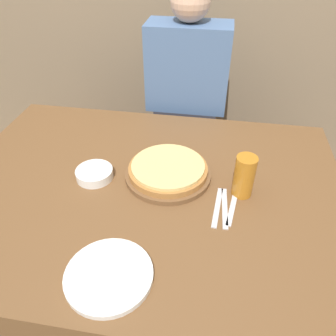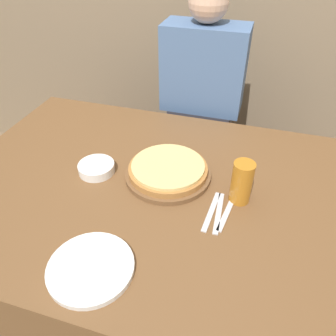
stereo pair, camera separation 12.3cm
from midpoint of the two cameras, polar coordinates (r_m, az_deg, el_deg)
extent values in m
plane|color=#756047|center=(1.80, -5.10, -21.39)|extent=(12.00, 12.00, 0.00)
cube|color=brown|center=(1.49, -5.91, -14.09)|extent=(1.47, 1.09, 0.74)
cylinder|color=brown|center=(1.25, -2.82, -1.19)|extent=(0.33, 0.33, 0.02)
cylinder|color=#A87038|center=(1.24, -2.85, -0.40)|extent=(0.30, 0.30, 0.02)
cylinder|color=#E0C175|center=(1.22, -2.87, 0.26)|extent=(0.28, 0.28, 0.01)
cylinder|color=#B7701E|center=(1.15, 10.17, -1.54)|extent=(0.07, 0.07, 0.16)
cylinder|color=white|center=(1.11, 10.56, 1.24)|extent=(0.07, 0.07, 0.02)
cylinder|color=white|center=(0.98, -14.01, -17.87)|extent=(0.25, 0.25, 0.02)
cylinder|color=white|center=(1.28, -15.38, -1.06)|extent=(0.14, 0.14, 0.04)
cube|color=silver|center=(1.13, 5.52, -6.93)|extent=(0.03, 0.19, 0.00)
cube|color=silver|center=(1.13, 6.78, -7.06)|extent=(0.03, 0.19, 0.00)
cube|color=silver|center=(1.13, 8.05, -7.19)|extent=(0.04, 0.17, 0.00)
cube|color=#33333D|center=(1.98, 1.10, 1.48)|extent=(0.32, 0.20, 0.72)
cube|color=#4C6B99|center=(1.71, 1.34, 17.11)|extent=(0.41, 0.20, 0.42)
sphere|color=#DBAD8E|center=(1.62, 1.52, 27.06)|extent=(0.18, 0.18, 0.18)
camera|label=1|loc=(0.06, -92.86, -2.24)|focal=35.00mm
camera|label=2|loc=(0.06, 87.14, 2.24)|focal=35.00mm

